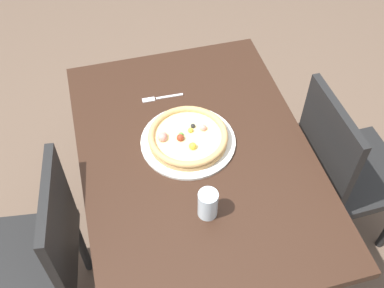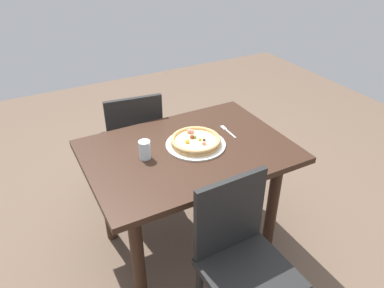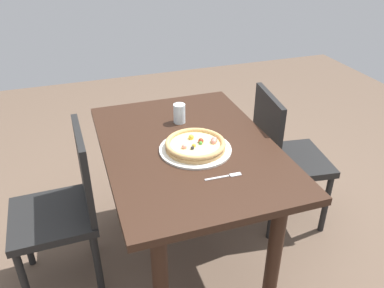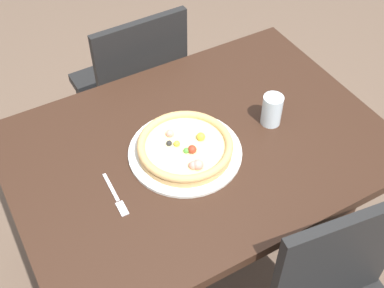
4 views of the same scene
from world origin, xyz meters
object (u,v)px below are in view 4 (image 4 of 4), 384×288
at_px(dining_table, 198,169).
at_px(drinking_glass, 272,110).
at_px(pizza, 185,147).
at_px(chair_near, 134,88).
at_px(plate, 185,152).
at_px(fork, 116,198).

bearing_deg(dining_table, drinking_glass, 173.38).
xyz_separation_m(dining_table, pizza, (0.06, 0.02, 0.15)).
distance_m(dining_table, pizza, 0.16).
bearing_deg(drinking_glass, chair_near, -72.29).
relative_size(pizza, drinking_glass, 2.76).
xyz_separation_m(chair_near, plate, (0.10, 0.64, 0.26)).
bearing_deg(chair_near, drinking_glass, -73.60).
bearing_deg(drinking_glass, pizza, -2.52).
xyz_separation_m(fork, drinking_glass, (-0.56, -0.04, 0.05)).
bearing_deg(dining_table, pizza, 15.48).
distance_m(fork, drinking_glass, 0.56).
bearing_deg(fork, plate, 103.91).
bearing_deg(pizza, plate, -92.34).
bearing_deg(dining_table, fork, 12.70).
distance_m(chair_near, drinking_glass, 0.75).
height_order(dining_table, chair_near, chair_near).
distance_m(dining_table, chair_near, 0.64).
distance_m(dining_table, drinking_glass, 0.31).
height_order(plate, fork, plate).
bearing_deg(plate, fork, 12.29).
relative_size(dining_table, fork, 7.04).
distance_m(pizza, drinking_glass, 0.31).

